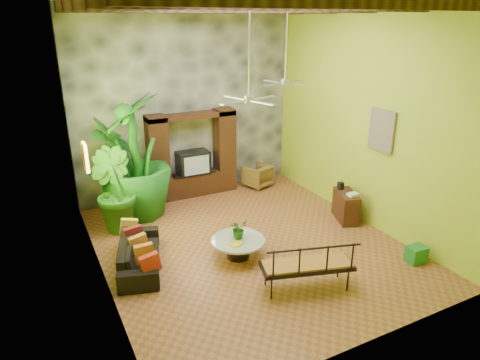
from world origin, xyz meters
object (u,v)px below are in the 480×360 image
entertainment_center (193,161)px  sofa (140,254)px  wicker_armchair (257,176)px  coffee_table (238,246)px  iron_bench (310,264)px  tall_plant_b (113,191)px  tall_plant_a (114,164)px  ceiling_fan_front (249,88)px  tall_plant_c (135,157)px  side_console (346,206)px  ceiling_fan_back (285,73)px  green_bin (416,254)px

entertainment_center → sofa: (-2.30, -2.99, -0.69)m
wicker_armchair → coffee_table: (-2.29, -3.27, -0.07)m
wicker_armchair → iron_bench: iron_bench is taller
wicker_armchair → coffee_table: 3.99m
sofa → tall_plant_b: bearing=18.8°
wicker_armchair → iron_bench: size_ratio=0.41×
sofa → wicker_armchair: 4.95m
tall_plant_a → entertainment_center: bearing=-0.4°
tall_plant_b → iron_bench: (2.54, -3.98, -0.42)m
ceiling_fan_front → tall_plant_b: 4.04m
tall_plant_a → iron_bench: 5.66m
entertainment_center → tall_plant_c: bearing=-159.5°
entertainment_center → side_console: (2.65, -3.19, -0.62)m
ceiling_fan_back → green_bin: 4.81m
ceiling_fan_front → side_console: ceiling_fan_front is taller
tall_plant_b → tall_plant_c: 1.02m
iron_bench → green_bin: iron_bench is taller
ceiling_fan_back → tall_plant_c: size_ratio=0.62×
tall_plant_b → iron_bench: bearing=-57.5°
tall_plant_a → green_bin: size_ratio=6.39×
wicker_armchair → ceiling_fan_front: bearing=39.0°
ceiling_fan_front → ceiling_fan_back: size_ratio=1.00×
ceiling_fan_front → tall_plant_a: ceiling_fan_front is taller
entertainment_center → tall_plant_a: tall_plant_a is taller
sofa → tall_plant_c: 2.72m
entertainment_center → sofa: 3.83m
sofa → green_bin: sofa is taller
entertainment_center → iron_bench: (0.17, -5.14, -0.43)m
ceiling_fan_back → sofa: bearing=-164.9°
ceiling_fan_front → tall_plant_b: size_ratio=0.97×
ceiling_fan_back → coffee_table: bearing=-141.5°
tall_plant_b → iron_bench: tall_plant_b is taller
ceiling_fan_front → ceiling_fan_back: 2.41m
entertainment_center → sofa: size_ratio=1.26×
ceiling_fan_front → coffee_table: size_ratio=1.71×
sofa → entertainment_center: bearing=-21.0°
ceiling_fan_front → green_bin: (2.85, -1.80, -3.24)m
tall_plant_a → tall_plant_b: size_ratio=1.25×
tall_plant_a → coffee_table: 4.04m
ceiling_fan_front → wicker_armchair: size_ratio=2.63×
wicker_armchair → side_console: (0.80, -2.90, 0.03)m
ceiling_fan_front → iron_bench: bearing=-77.1°
sofa → side_console: (4.95, -0.20, 0.07)m
wicker_armchair → green_bin: (0.80, -5.05, -0.16)m
wicker_armchair → sofa: bearing=14.3°
coffee_table → iron_bench: 1.72m
ceiling_fan_front → ceiling_fan_back: (1.80, 1.60, 0.00)m
ceiling_fan_back → wicker_armchair: bearing=81.3°
ceiling_fan_front → ceiling_fan_back: bearing=41.6°
entertainment_center → ceiling_fan_back: 3.50m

